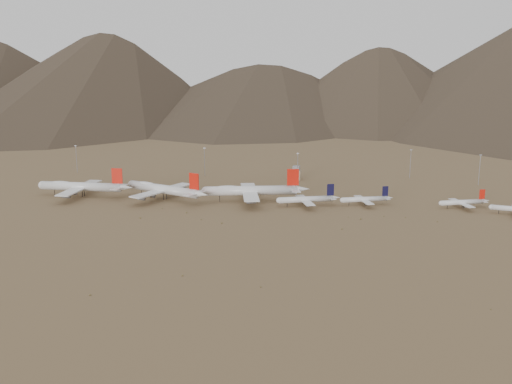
% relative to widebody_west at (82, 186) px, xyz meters
% --- Properties ---
extents(ground, '(3000.00, 3000.00, 0.00)m').
position_rel_widebody_west_xyz_m(ground, '(122.69, -22.18, -7.81)').
color(ground, olive).
rests_on(ground, ground).
extents(mountain_ridge, '(4400.00, 1000.00, 300.00)m').
position_rel_widebody_west_xyz_m(mountain_ridge, '(122.69, 877.82, 142.19)').
color(mountain_ridge, '#453829').
rests_on(mountain_ridge, ground).
extents(widebody_west, '(76.31, 58.51, 22.65)m').
position_rel_widebody_west_xyz_m(widebody_west, '(0.00, 0.00, 0.00)').
color(widebody_west, white).
rests_on(widebody_west, ground).
extents(widebody_centre, '(72.73, 58.33, 22.86)m').
position_rel_widebody_west_xyz_m(widebody_centre, '(64.91, 2.19, 0.07)').
color(widebody_centre, white).
rests_on(widebody_centre, ground).
extents(widebody_east, '(78.34, 61.83, 23.78)m').
position_rel_widebody_west_xyz_m(widebody_east, '(130.61, 8.80, 0.39)').
color(widebody_east, white).
rests_on(widebody_east, ground).
extents(narrowbody_a, '(44.64, 33.44, 15.48)m').
position_rel_widebody_west_xyz_m(narrowbody_a, '(172.45, 1.49, -2.79)').
color(narrowbody_a, white).
rests_on(narrowbody_a, ground).
extents(narrowbody_b, '(38.16, 28.57, 13.21)m').
position_rel_widebody_west_xyz_m(narrowbody_b, '(213.27, 12.84, -3.52)').
color(narrowbody_b, white).
rests_on(narrowbody_b, ground).
extents(narrowbody_c, '(36.65, 27.48, 12.74)m').
position_rel_widebody_west_xyz_m(narrowbody_c, '(280.62, 16.97, -3.68)').
color(narrowbody_c, white).
rests_on(narrowbody_c, ground).
extents(control_tower, '(8.00, 8.00, 12.00)m').
position_rel_widebody_west_xyz_m(control_tower, '(152.69, 97.82, -2.49)').
color(control_tower, tan).
rests_on(control_tower, ground).
extents(mast_far_west, '(2.00, 0.60, 25.70)m').
position_rel_widebody_west_xyz_m(mast_far_west, '(-52.67, 91.83, 6.39)').
color(mast_far_west, gray).
rests_on(mast_far_west, ground).
extents(mast_west, '(2.00, 0.60, 25.70)m').
position_rel_widebody_west_xyz_m(mast_west, '(68.94, 99.34, 6.39)').
color(mast_west, gray).
rests_on(mast_west, ground).
extents(mast_centre, '(2.00, 0.60, 25.70)m').
position_rel_widebody_west_xyz_m(mast_centre, '(155.55, 83.15, 6.39)').
color(mast_centre, gray).
rests_on(mast_centre, ground).
extents(mast_east, '(2.00, 0.60, 25.70)m').
position_rel_widebody_west_xyz_m(mast_east, '(251.33, 123.57, 6.39)').
color(mast_east, gray).
rests_on(mast_east, ground).
extents(mast_far_east, '(2.00, 0.60, 25.70)m').
position_rel_widebody_west_xyz_m(mast_far_east, '(305.97, 103.43, 6.39)').
color(mast_far_east, gray).
rests_on(mast_far_east, ground).
extents(desert_scrub, '(405.52, 178.28, 0.90)m').
position_rel_widebody_west_xyz_m(desert_scrub, '(115.77, -89.72, -7.48)').
color(desert_scrub, brown).
rests_on(desert_scrub, ground).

